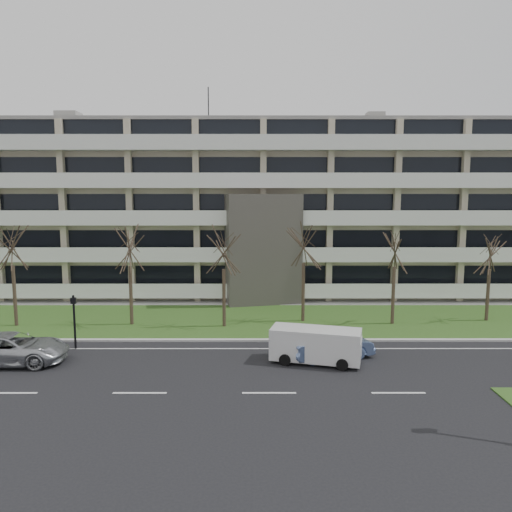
{
  "coord_description": "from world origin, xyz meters",
  "views": [
    {
      "loc": [
        -0.62,
        -22.04,
        9.33
      ],
      "look_at": [
        -0.6,
        10.0,
        5.08
      ],
      "focal_mm": 35.0,
      "sensor_mm": 36.0,
      "label": 1
    }
  ],
  "objects_px": {
    "silver_pickup": "(12,349)",
    "white_van": "(317,342)",
    "blue_sedan": "(331,345)",
    "pedestrian_signal": "(74,315)"
  },
  "relations": [
    {
      "from": "pedestrian_signal",
      "to": "silver_pickup",
      "type": "bearing_deg",
      "value": -145.75
    },
    {
      "from": "blue_sedan",
      "to": "white_van",
      "type": "height_order",
      "value": "white_van"
    },
    {
      "from": "silver_pickup",
      "to": "white_van",
      "type": "bearing_deg",
      "value": -92.02
    },
    {
      "from": "silver_pickup",
      "to": "blue_sedan",
      "type": "distance_m",
      "value": 17.42
    },
    {
      "from": "pedestrian_signal",
      "to": "blue_sedan",
      "type": "bearing_deg",
      "value": -16.96
    },
    {
      "from": "white_van",
      "to": "pedestrian_signal",
      "type": "bearing_deg",
      "value": -175.04
    },
    {
      "from": "blue_sedan",
      "to": "white_van",
      "type": "distance_m",
      "value": 1.16
    },
    {
      "from": "silver_pickup",
      "to": "pedestrian_signal",
      "type": "relative_size",
      "value": 1.83
    },
    {
      "from": "blue_sedan",
      "to": "pedestrian_signal",
      "type": "bearing_deg",
      "value": 64.54
    },
    {
      "from": "white_van",
      "to": "blue_sedan",
      "type": "bearing_deg",
      "value": 52.26
    }
  ]
}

